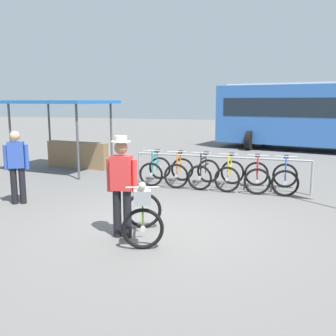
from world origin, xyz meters
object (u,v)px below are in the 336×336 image
at_px(racked_bike_orange, 179,171).
at_px(bus_distant, 330,113).
at_px(featured_bicycle, 143,212).
at_px(racked_bike_teal, 156,170).
at_px(racked_bike_red, 257,176).
at_px(racked_bike_blue, 285,178).
at_px(racked_bike_black, 204,173).
at_px(person_with_featured_bike, 122,182).
at_px(market_stall, 69,128).
at_px(racked_bike_yellow, 230,174).
at_px(pedestrian_with_backpack, 17,162).

distance_m(racked_bike_orange, bus_distant, 9.93).
relative_size(featured_bicycle, bus_distant, 0.12).
distance_m(racked_bike_teal, featured_bicycle, 4.55).
bearing_deg(racked_bike_red, racked_bike_blue, -1.07).
height_order(racked_bike_red, racked_bike_blue, same).
height_order(racked_bike_black, bus_distant, bus_distant).
xyz_separation_m(racked_bike_black, person_with_featured_bike, (-0.46, -4.29, 0.58)).
height_order(racked_bike_teal, racked_bike_blue, same).
distance_m(bus_distant, market_stall, 11.54).
bearing_deg(racked_bike_orange, racked_bike_yellow, -1.07).
xyz_separation_m(pedestrian_with_backpack, bus_distant, (7.39, 11.77, 0.80)).
bearing_deg(racked_bike_teal, racked_bike_black, -1.07).
bearing_deg(market_stall, racked_bike_teal, -17.56).
height_order(featured_bicycle, pedestrian_with_backpack, pedestrian_with_backpack).
bearing_deg(bus_distant, racked_bike_black, -113.50).
bearing_deg(racked_bike_red, racked_bike_orange, 178.93).
height_order(racked_bike_blue, bus_distant, bus_distant).
xyz_separation_m(racked_bike_black, racked_bike_blue, (2.10, -0.04, -0.00)).
height_order(racked_bike_orange, racked_bike_red, same).
bearing_deg(racked_bike_yellow, racked_bike_orange, 178.93).
xyz_separation_m(racked_bike_orange, racked_bike_yellow, (1.40, -0.03, 0.00)).
bearing_deg(racked_bike_black, racked_bike_blue, -1.07).
relative_size(pedestrian_with_backpack, market_stall, 0.49).
height_order(racked_bike_black, racked_bike_yellow, same).
xyz_separation_m(racked_bike_orange, racked_bike_black, (0.70, -0.01, 0.00)).
distance_m(racked_bike_blue, bus_distant, 9.06).
xyz_separation_m(person_with_featured_bike, market_stall, (-4.38, 5.40, 0.45)).
distance_m(racked_bike_teal, pedestrian_with_backpack, 3.79).
relative_size(racked_bike_black, market_stall, 0.33).
distance_m(person_with_featured_bike, bus_distant, 13.75).
height_order(racked_bike_red, person_with_featured_bike, person_with_featured_bike).
bearing_deg(racked_bike_orange, market_stall, 165.09).
height_order(racked_bike_yellow, racked_bike_blue, same).
bearing_deg(racked_bike_blue, featured_bicycle, -116.87).
distance_m(racked_bike_red, featured_bicycle, 4.55).
distance_m(featured_bicycle, bus_distant, 13.70).
height_order(racked_bike_red, market_stall, market_stall).
relative_size(racked_bike_orange, racked_bike_yellow, 1.04).
bearing_deg(racked_bike_blue, bus_distant, 79.01).
height_order(racked_bike_orange, pedestrian_with_backpack, pedestrian_with_backpack).
distance_m(racked_bike_orange, pedestrian_with_backpack, 4.22).
relative_size(person_with_featured_bike, bus_distant, 0.17).
bearing_deg(racked_bike_teal, market_stall, 162.44).
bearing_deg(person_with_featured_bike, racked_bike_black, 83.84).
relative_size(racked_bike_teal, market_stall, 0.35).
relative_size(featured_bicycle, person_with_featured_bike, 0.73).
distance_m(racked_bike_yellow, market_stall, 5.75).
xyz_separation_m(bus_distant, market_stall, (-8.65, -7.64, -0.35)).
height_order(racked_bike_blue, market_stall, market_stall).
bearing_deg(person_with_featured_bike, racked_bike_teal, 102.25).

